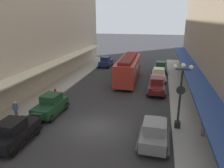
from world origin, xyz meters
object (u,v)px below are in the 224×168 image
(fire_hydrant, at_px, (55,92))
(pedestrian_1, at_px, (16,110))
(parked_car_2, at_px, (157,85))
(parked_car_6, at_px, (154,132))
(parked_car_1, at_px, (106,61))
(streetcar, at_px, (128,68))
(parked_car_0, at_px, (50,105))
(parked_car_5, at_px, (159,74))
(pedestrian_0, at_px, (204,125))
(parked_car_3, at_px, (14,131))
(lamp_post_with_clock, at_px, (180,94))
(parked_car_4, at_px, (161,67))

(fire_hydrant, bearing_deg, pedestrian_1, -94.90)
(parked_car_2, height_order, parked_car_6, same)
(parked_car_1, xyz_separation_m, fire_hydrant, (-1.62, -15.99, -0.38))
(streetcar, xyz_separation_m, fire_hydrant, (-6.96, -7.66, -1.34))
(parked_car_6, bearing_deg, parked_car_0, 163.51)
(parked_car_5, height_order, pedestrian_0, parked_car_5)
(parked_car_3, bearing_deg, pedestrian_0, 16.32)
(fire_hydrant, xyz_separation_m, pedestrian_0, (14.50, -5.26, 0.45))
(parked_car_2, bearing_deg, parked_car_1, 127.09)
(parked_car_2, relative_size, streetcar, 0.44)
(lamp_post_with_clock, distance_m, pedestrian_1, 13.51)
(parked_car_4, height_order, parked_car_6, same)
(fire_hydrant, bearing_deg, parked_car_6, -32.11)
(parked_car_3, distance_m, parked_car_6, 9.64)
(pedestrian_1, bearing_deg, parked_car_4, 59.26)
(fire_hydrant, bearing_deg, parked_car_0, -67.57)
(parked_car_2, distance_m, pedestrian_1, 14.98)
(parked_car_3, relative_size, fire_hydrant, 5.20)
(parked_car_0, bearing_deg, parked_car_1, 90.28)
(parked_car_0, xyz_separation_m, parked_car_5, (9.28, 13.08, 0.00))
(parked_car_2, height_order, fire_hydrant, parked_car_2)
(parked_car_5, distance_m, lamp_post_with_clock, 13.56)
(parked_car_4, height_order, parked_car_5, same)
(fire_hydrant, height_order, pedestrian_1, pedestrian_1)
(parked_car_3, relative_size, lamp_post_with_clock, 0.83)
(parked_car_6, relative_size, pedestrian_1, 2.61)
(parked_car_6, bearing_deg, lamp_post_with_clock, 55.83)
(parked_car_1, relative_size, parked_car_6, 1.00)
(pedestrian_1, bearing_deg, parked_car_3, -55.03)
(lamp_post_with_clock, xyz_separation_m, fire_hydrant, (-12.75, 4.38, -2.42))
(parked_car_4, height_order, lamp_post_with_clock, lamp_post_with_clock)
(parked_car_5, height_order, pedestrian_1, parked_car_5)
(parked_car_2, bearing_deg, lamp_post_with_clock, -77.07)
(streetcar, bearing_deg, fire_hydrant, -132.27)
(streetcar, distance_m, pedestrian_0, 14.98)
(parked_car_4, xyz_separation_m, fire_hydrant, (-11.23, -13.76, -0.38))
(parked_car_6, xyz_separation_m, streetcar, (-4.06, 14.57, 0.96))
(parked_car_4, xyz_separation_m, pedestrian_0, (3.27, -19.02, 0.07))
(fire_hydrant, bearing_deg, parked_car_5, 39.02)
(parked_car_5, bearing_deg, parked_car_1, 142.97)
(parked_car_5, relative_size, streetcar, 0.45)
(parked_car_1, relative_size, pedestrian_1, 2.61)
(parked_car_0, xyz_separation_m, pedestrian_1, (-2.23, -1.82, 0.05))
(parked_car_3, relative_size, parked_car_6, 1.00)
(parked_car_2, distance_m, parked_car_6, 10.65)
(parked_car_1, bearing_deg, parked_car_6, -67.69)
(streetcar, xyz_separation_m, lamp_post_with_clock, (5.79, -12.03, 1.08))
(parked_car_1, height_order, parked_car_5, same)
(fire_hydrant, bearing_deg, parked_car_1, 84.22)
(streetcar, distance_m, lamp_post_with_clock, 13.40)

